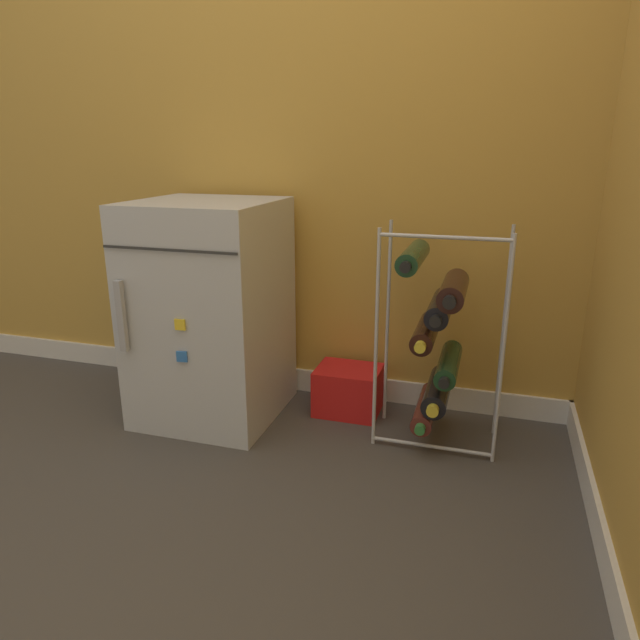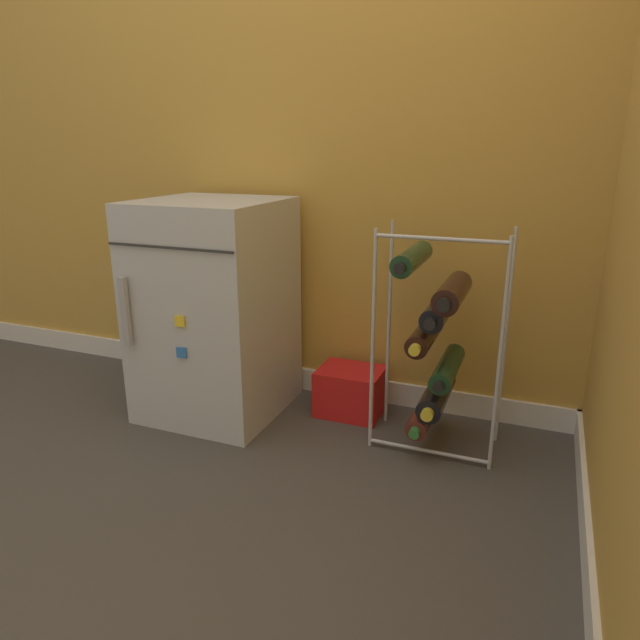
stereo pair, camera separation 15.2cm
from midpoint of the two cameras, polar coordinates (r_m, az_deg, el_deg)
ground_plane at (r=1.87m, az=-4.21°, el=-13.92°), size 14.00×14.00×0.00m
wall_back at (r=2.15m, az=0.89°, el=24.49°), size 6.69×0.07×2.50m
mini_fridge at (r=2.10m, az=-12.93°, el=0.83°), size 0.48×0.51×0.78m
wine_rack at (r=1.87m, az=9.28°, el=-1.71°), size 0.40×0.32×0.73m
soda_box at (r=2.14m, az=0.81°, el=-7.05°), size 0.24×0.19×0.17m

